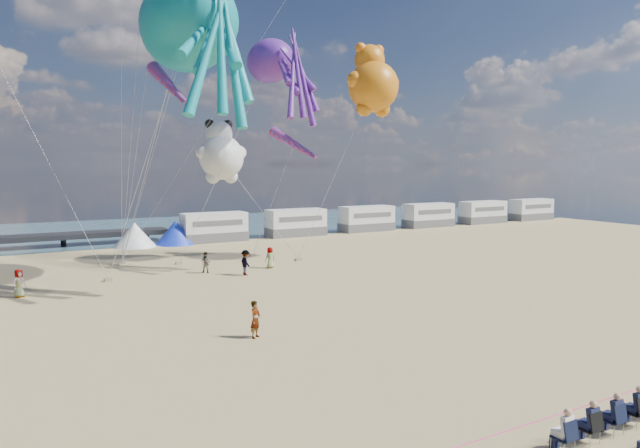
{
  "coord_description": "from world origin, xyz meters",
  "views": [
    {
      "loc": [
        -13.08,
        -16.52,
        7.99
      ],
      "look_at": [
        -0.46,
        6.0,
        5.28
      ],
      "focal_mm": 32.0,
      "sensor_mm": 36.0,
      "label": 1
    }
  ],
  "objects_px": {
    "sandbag_a": "(108,280)",
    "sandbag_e": "(122,263)",
    "motorhome_3": "(428,215)",
    "spectator_row": "(613,413)",
    "beachgoer_6": "(19,283)",
    "kite_teddy_orange": "(373,87)",
    "windsock_right": "(169,84)",
    "tent_white": "(135,235)",
    "kite_panda": "(221,157)",
    "standing_person": "(255,319)",
    "beachgoer_0": "(270,258)",
    "kite_octopus_teal": "(188,24)",
    "motorhome_0": "(214,227)",
    "windsock_mid": "(294,144)",
    "motorhome_2": "(367,219)",
    "sandbag_b": "(179,263)",
    "motorhome_5": "(531,209)",
    "beachgoer_1": "(206,263)",
    "tent_blue": "(176,232)",
    "sandbag_c": "(298,259)",
    "kite_octopus_purple": "(270,61)",
    "beachgoer_2": "(246,263)",
    "sandbag_d": "(253,255)",
    "motorhome_1": "(296,223)",
    "motorhome_4": "(483,212)"
  },
  "relations": [
    {
      "from": "sandbag_a",
      "to": "sandbag_e",
      "type": "xyz_separation_m",
      "value": [
        2.1,
        6.66,
        0.0
      ]
    },
    {
      "from": "motorhome_3",
      "to": "sandbag_a",
      "type": "height_order",
      "value": "motorhome_3"
    },
    {
      "from": "spectator_row",
      "to": "beachgoer_6",
      "type": "relative_size",
      "value": 3.55
    },
    {
      "from": "kite_teddy_orange",
      "to": "windsock_right",
      "type": "height_order",
      "value": "kite_teddy_orange"
    },
    {
      "from": "tent_white",
      "to": "windsock_right",
      "type": "relative_size",
      "value": 0.72
    },
    {
      "from": "sandbag_e",
      "to": "kite_panda",
      "type": "xyz_separation_m",
      "value": [
        7.92,
        -1.74,
        8.44
      ]
    },
    {
      "from": "standing_person",
      "to": "beachgoer_0",
      "type": "distance_m",
      "value": 17.77
    },
    {
      "from": "kite_octopus_teal",
      "to": "windsock_right",
      "type": "xyz_separation_m",
      "value": [
        -2.27,
        -3.17,
        -4.53
      ]
    },
    {
      "from": "motorhome_0",
      "to": "beachgoer_6",
      "type": "height_order",
      "value": "motorhome_0"
    },
    {
      "from": "tent_white",
      "to": "windsock_mid",
      "type": "relative_size",
      "value": 0.74
    },
    {
      "from": "motorhome_2",
      "to": "sandbag_e",
      "type": "height_order",
      "value": "motorhome_2"
    },
    {
      "from": "kite_panda",
      "to": "sandbag_b",
      "type": "bearing_deg",
      "value": -178.4
    },
    {
      "from": "motorhome_5",
      "to": "beachgoer_1",
      "type": "bearing_deg",
      "value": -163.08
    },
    {
      "from": "sandbag_e",
      "to": "tent_white",
      "type": "bearing_deg",
      "value": 72.71
    },
    {
      "from": "tent_blue",
      "to": "sandbag_c",
      "type": "xyz_separation_m",
      "value": [
        6.2,
        -14.82,
        -1.09
      ]
    },
    {
      "from": "kite_octopus_purple",
      "to": "windsock_mid",
      "type": "height_order",
      "value": "kite_octopus_purple"
    },
    {
      "from": "spectator_row",
      "to": "kite_teddy_orange",
      "type": "relative_size",
      "value": 0.85
    },
    {
      "from": "tent_blue",
      "to": "sandbag_b",
      "type": "bearing_deg",
      "value": -104.05
    },
    {
      "from": "beachgoer_0",
      "to": "beachgoer_2",
      "type": "xyz_separation_m",
      "value": [
        -2.7,
        -1.7,
        0.1
      ]
    },
    {
      "from": "beachgoer_2",
      "to": "sandbag_c",
      "type": "xyz_separation_m",
      "value": [
        6.12,
        3.64,
        -0.81
      ]
    },
    {
      "from": "sandbag_d",
      "to": "kite_octopus_teal",
      "type": "distance_m",
      "value": 19.94
    },
    {
      "from": "beachgoer_6",
      "to": "sandbag_b",
      "type": "xyz_separation_m",
      "value": [
        11.52,
        6.65,
        -0.75
      ]
    },
    {
      "from": "tent_blue",
      "to": "sandbag_e",
      "type": "distance_m",
      "value": 11.61
    },
    {
      "from": "motorhome_0",
      "to": "motorhome_3",
      "type": "bearing_deg",
      "value": 0.0
    },
    {
      "from": "sandbag_d",
      "to": "beachgoer_0",
      "type": "bearing_deg",
      "value": -99.58
    },
    {
      "from": "motorhome_5",
      "to": "sandbag_e",
      "type": "bearing_deg",
      "value": -170.97
    },
    {
      "from": "beachgoer_1",
      "to": "sandbag_e",
      "type": "distance_m",
      "value": 8.51
    },
    {
      "from": "motorhome_3",
      "to": "tent_blue",
      "type": "relative_size",
      "value": 1.65
    },
    {
      "from": "kite_octopus_purple",
      "to": "motorhome_5",
      "type": "bearing_deg",
      "value": 8.52
    },
    {
      "from": "sandbag_d",
      "to": "windsock_mid",
      "type": "xyz_separation_m",
      "value": [
        3.03,
        -2.05,
        9.57
      ]
    },
    {
      "from": "motorhome_1",
      "to": "beachgoer_0",
      "type": "xyz_separation_m",
      "value": [
        -10.72,
        -16.76,
        -0.69
      ]
    },
    {
      "from": "kite_teddy_orange",
      "to": "motorhome_1",
      "type": "bearing_deg",
      "value": 79.82
    },
    {
      "from": "sandbag_e",
      "to": "kite_panda",
      "type": "relative_size",
      "value": 0.08
    },
    {
      "from": "motorhome_4",
      "to": "standing_person",
      "type": "xyz_separation_m",
      "value": [
        -47.13,
        -32.67,
        -0.63
      ]
    },
    {
      "from": "beachgoer_2",
      "to": "kite_octopus_purple",
      "type": "relative_size",
      "value": 0.19
    },
    {
      "from": "sandbag_a",
      "to": "kite_octopus_purple",
      "type": "relative_size",
      "value": 0.05
    },
    {
      "from": "tent_blue",
      "to": "windsock_right",
      "type": "distance_m",
      "value": 24.52
    },
    {
      "from": "sandbag_a",
      "to": "beachgoer_1",
      "type": "bearing_deg",
      "value": -3.28
    },
    {
      "from": "kite_octopus_teal",
      "to": "beachgoer_2",
      "type": "bearing_deg",
      "value": 3.7
    },
    {
      "from": "tent_blue",
      "to": "beachgoer_6",
      "type": "distance_m",
      "value": 23.27
    },
    {
      "from": "motorhome_5",
      "to": "spectator_row",
      "type": "bearing_deg",
      "value": -137.61
    },
    {
      "from": "beachgoer_1",
      "to": "kite_teddy_orange",
      "type": "distance_m",
      "value": 19.84
    },
    {
      "from": "sandbag_a",
      "to": "windsock_right",
      "type": "relative_size",
      "value": 0.09
    },
    {
      "from": "motorhome_0",
      "to": "standing_person",
      "type": "xyz_separation_m",
      "value": [
        -9.13,
        -32.67,
        -0.63
      ]
    },
    {
      "from": "beachgoer_2",
      "to": "kite_octopus_purple",
      "type": "bearing_deg",
      "value": -45.69
    },
    {
      "from": "sandbag_e",
      "to": "kite_octopus_teal",
      "type": "height_order",
      "value": "kite_octopus_teal"
    },
    {
      "from": "tent_blue",
      "to": "sandbag_c",
      "type": "bearing_deg",
      "value": -67.28
    },
    {
      "from": "sandbag_b",
      "to": "windsock_right",
      "type": "xyz_separation_m",
      "value": [
        -2.84,
        -9.16,
        12.77
      ]
    },
    {
      "from": "sandbag_e",
      "to": "motorhome_0",
      "type": "bearing_deg",
      "value": 40.43
    },
    {
      "from": "standing_person",
      "to": "sandbag_b",
      "type": "bearing_deg",
      "value": 46.39
    }
  ]
}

